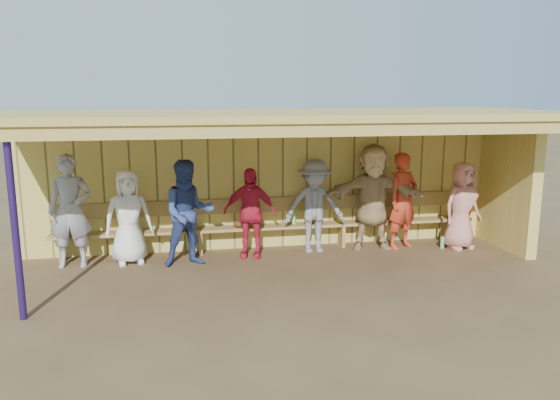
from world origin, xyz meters
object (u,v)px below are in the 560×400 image
Objects in this scene: player_b at (128,217)px; player_e at (314,206)px; player_a at (70,211)px; bench at (272,220)px; player_d at (250,213)px; player_h at (462,206)px; player_c at (188,213)px; player_f at (373,197)px; player_g at (403,201)px.

player_b is 0.95× the size of player_e.
player_a is 0.90m from player_b.
player_a is at bearing -173.34° from bench.
player_b is at bearing -163.87° from player_d.
player_a is at bearing 162.36° from player_h.
player_d is 3.82m from player_h.
player_c reaches higher than player_e.
player_h reaches higher than player_d.
player_f is 1.10× the size of player_g.
player_f reaches higher than player_g.
player_f is at bearing 2.07° from player_e.
player_a is at bearing 167.75° from player_b.
player_c is 3.30m from player_f.
player_a is 4.06m from player_e.
player_f is at bearing 18.83° from player_d.
player_e is (2.20, 0.37, -0.04)m from player_c.
player_a reaches higher than player_d.
player_c is 3.84m from player_g.
bench is at bearing 158.61° from player_e.
player_c reaches higher than player_d.
player_a reaches higher than bench.
player_b is at bearing -168.56° from player_f.
player_b reaches higher than bench.
player_c is at bearing -168.43° from player_e.
player_a is 1.17× the size of player_b.
player_d is at bearing -173.48° from player_e.
player_c is 2.23m from player_e.
player_a is 1.88m from player_c.
bench is (2.46, 0.38, -0.26)m from player_b.
bench is at bearing -179.31° from player_f.
player_e reaches higher than player_d.
player_h is at bearing -0.74° from player_a.
player_c reaches higher than bench.
player_g is at bearing -8.75° from bench.
player_f is (5.14, 0.09, 0.03)m from player_a.
player_b is 5.82m from player_h.
player_e is 1.63m from player_g.
player_d is at bearing -167.28° from player_f.
player_b is at bearing -171.18° from bench.
bench is (3.35, 0.39, -0.39)m from player_a.
player_e is 0.82m from bench.
player_b is 4.25m from player_f.
player_c is at bearing 164.99° from player_h.
player_d is 0.65m from bench.
player_h is 3.42m from bench.
player_g reaches higher than player_d.
player_h is at bearing -4.33° from player_e.
player_a is at bearing -163.55° from player_d.
player_a reaches higher than player_g.
player_a is at bearing 163.68° from player_c.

